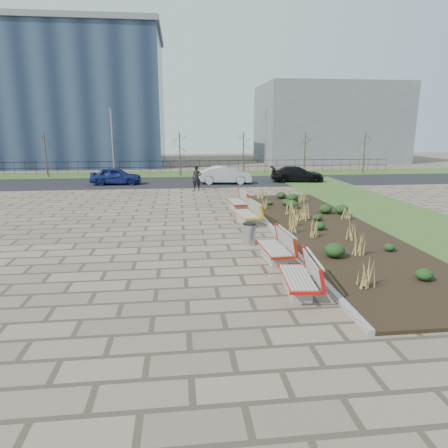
{
  "coord_description": "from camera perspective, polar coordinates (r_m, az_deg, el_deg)",
  "views": [
    {
      "loc": [
        -0.13,
        -11.4,
        4.38
      ],
      "look_at": [
        1.5,
        3.0,
        0.9
      ],
      "focal_mm": 32.0,
      "sensor_mm": 36.0,
      "label": 1
    }
  ],
  "objects": [
    {
      "name": "tree_e",
      "position": [
        39.87,
        11.45,
        9.88
      ],
      "size": [
        1.4,
        1.4,
        4.0
      ],
      "primitive_type": null,
      "color": "#4C3D2D",
      "rests_on": "grass_verge_far"
    },
    {
      "name": "planting_bed",
      "position": [
        18.13,
        14.36,
        -0.75
      ],
      "size": [
        4.5,
        18.0,
        0.1
      ],
      "primitive_type": "cube",
      "color": "black",
      "rests_on": "ground"
    },
    {
      "name": "railing_fence",
      "position": [
        41.08,
        -6.3,
        8.2
      ],
      "size": [
        44.0,
        0.1,
        1.2
      ],
      "primitive_type": null,
      "color": "black",
      "rests_on": "grass_verge_far"
    },
    {
      "name": "lamp_west",
      "position": [
        37.89,
        -15.65,
        10.99
      ],
      "size": [
        0.24,
        0.6,
        6.0
      ],
      "primitive_type": null,
      "color": "gray",
      "rests_on": "grass_verge_far"
    },
    {
      "name": "grass_verge_near",
      "position": [
        20.3,
        27.01,
        -0.4
      ],
      "size": [
        5.0,
        38.0,
        0.04
      ],
      "primitive_type": "cube",
      "color": "#33511E",
      "rests_on": "ground"
    },
    {
      "name": "ground",
      "position": [
        12.22,
        -5.47,
        -7.58
      ],
      "size": [
        120.0,
        120.0,
        0.0
      ],
      "primitive_type": "plane",
      "color": "#7B6855",
      "rests_on": "ground"
    },
    {
      "name": "bench_d",
      "position": [
        22.0,
        1.83,
        3.34
      ],
      "size": [
        1.05,
        2.16,
        1.0
      ],
      "primitive_type": null,
      "rotation": [
        0.0,
        0.0,
        0.07
      ],
      "color": "red",
      "rests_on": "ground"
    },
    {
      "name": "pedestrian",
      "position": [
        28.92,
        -3.92,
        6.55
      ],
      "size": [
        0.72,
        0.55,
        1.79
      ],
      "primitive_type": "imported",
      "rotation": [
        0.0,
        0.0,
        -0.19
      ],
      "color": "black",
      "rests_on": "ground"
    },
    {
      "name": "car_blue",
      "position": [
        33.1,
        -15.16,
        6.65
      ],
      "size": [
        3.99,
        1.65,
        1.35
      ],
      "primitive_type": "imported",
      "rotation": [
        0.0,
        0.0,
        1.56
      ],
      "color": "navy",
      "rests_on": "road"
    },
    {
      "name": "car_black",
      "position": [
        34.16,
        10.4,
        7.03
      ],
      "size": [
        4.59,
        2.32,
        1.28
      ],
      "primitive_type": "imported",
      "rotation": [
        0.0,
        0.0,
        1.45
      ],
      "color": "black",
      "rests_on": "road"
    },
    {
      "name": "road",
      "position": [
        33.69,
        -6.2,
        5.97
      ],
      "size": [
        80.0,
        7.0,
        0.02
      ],
      "primitive_type": "cube",
      "color": "black",
      "rests_on": "ground"
    },
    {
      "name": "litter_bin",
      "position": [
        15.41,
        3.63,
        -1.45
      ],
      "size": [
        0.5,
        0.5,
        0.83
      ],
      "primitive_type": "cylinder",
      "color": "#B2B2B7",
      "rests_on": "ground"
    },
    {
      "name": "tree_a",
      "position": [
        39.79,
        -24.1,
        8.98
      ],
      "size": [
        1.4,
        1.4,
        4.0
      ],
      "primitive_type": null,
      "color": "#4C3D2D",
      "rests_on": "grass_verge_far"
    },
    {
      "name": "bench_a",
      "position": [
        11.09,
        10.45,
        -7.22
      ],
      "size": [
        1.1,
        2.18,
        1.0
      ],
      "primitive_type": null,
      "rotation": [
        0.0,
        0.0,
        -0.1
      ],
      "color": "red",
      "rests_on": "ground"
    },
    {
      "name": "tree_d",
      "position": [
        38.47,
        2.78,
        10.0
      ],
      "size": [
        1.4,
        1.4,
        4.0
      ],
      "primitive_type": null,
      "color": "#4C3D2D",
      "rests_on": "grass_verge_far"
    },
    {
      "name": "car_silver",
      "position": [
        32.39,
        0.16,
        7.02
      ],
      "size": [
        4.35,
        1.82,
        1.4
      ],
      "primitive_type": "imported",
      "rotation": [
        0.0,
        0.0,
        1.49
      ],
      "color": "#ABADB2",
      "rests_on": "road"
    },
    {
      "name": "tree_b",
      "position": [
        38.43,
        -15.44,
        9.54
      ],
      "size": [
        1.4,
        1.4,
        4.0
      ],
      "primitive_type": null,
      "color": "#4C3D2D",
      "rests_on": "grass_verge_far"
    },
    {
      "name": "grass_verge_far",
      "position": [
        39.65,
        -6.26,
        7.11
      ],
      "size": [
        80.0,
        5.0,
        0.04
      ],
      "primitive_type": "cube",
      "color": "#33511E",
      "rests_on": "ground"
    },
    {
      "name": "tree_f",
      "position": [
        42.08,
        19.37,
        9.57
      ],
      "size": [
        1.4,
        1.4,
        4.0
      ],
      "primitive_type": null,
      "color": "#4C3D2D",
      "rests_on": "grass_verge_far"
    },
    {
      "name": "building_grey",
      "position": [
        57.07,
        14.64,
        13.71
      ],
      "size": [
        18.0,
        12.0,
        10.0
      ],
      "primitive_type": "cube",
      "color": "slate",
      "rests_on": "ground"
    },
    {
      "name": "lamp_east",
      "position": [
        38.3,
        5.93,
        11.43
      ],
      "size": [
        0.24,
        0.6,
        6.0
      ],
      "primitive_type": null,
      "color": "gray",
      "rests_on": "grass_verge_far"
    },
    {
      "name": "tree_c",
      "position": [
        37.98,
        -6.33,
        9.89
      ],
      "size": [
        1.4,
        1.4,
        4.0
      ],
      "primitive_type": null,
      "color": "#4C3D2D",
      "rests_on": "grass_verge_far"
    },
    {
      "name": "bench_b",
      "position": [
        13.59,
        7.14,
        -3.19
      ],
      "size": [
        1.0,
        2.14,
        1.0
      ],
      "primitive_type": null,
      "rotation": [
        0.0,
        0.0,
        0.05
      ],
      "color": "red",
      "rests_on": "ground"
    },
    {
      "name": "bench_c",
      "position": [
        18.9,
        3.22,
        1.63
      ],
      "size": [
        1.15,
        2.2,
        1.0
      ],
      "primitive_type": null,
      "rotation": [
        0.0,
        0.0,
        0.12
      ],
      "color": "#EAB60C",
      "rests_on": "ground"
    },
    {
      "name": "planting_curb",
      "position": [
        17.44,
        7.18,
        -0.9
      ],
      "size": [
        0.16,
        18.0,
        0.15
      ],
      "primitive_type": "cube",
      "color": "gray",
      "rests_on": "ground"
    }
  ]
}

